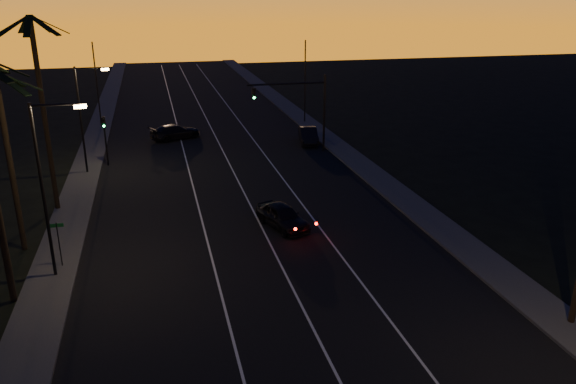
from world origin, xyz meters
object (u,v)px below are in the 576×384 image
object	(u,v)px
lead_car	(282,216)
signal_mast	(299,101)
right_car	(308,135)
cross_car	(175,132)

from	to	relation	value
lead_car	signal_mast	bearing A→B (deg)	71.90
signal_mast	right_car	bearing A→B (deg)	60.30
signal_mast	cross_car	size ratio (longest dim) A/B	1.31
right_car	cross_car	xyz separation A→B (m)	(-12.41, 4.68, -0.02)
signal_mast	right_car	distance (m)	5.42
right_car	signal_mast	bearing A→B (deg)	-119.70
cross_car	right_car	bearing A→B (deg)	-20.66
signal_mast	cross_car	world-z (taller)	signal_mast
right_car	cross_car	world-z (taller)	right_car
signal_mast	lead_car	bearing A→B (deg)	-108.10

